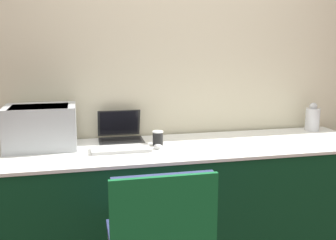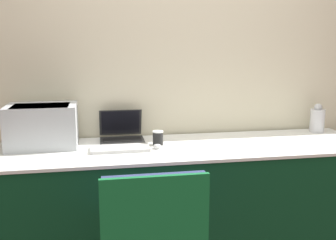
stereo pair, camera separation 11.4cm
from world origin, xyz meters
name	(u,v)px [view 2 (the right image)]	position (x,y,z in m)	size (l,w,h in m)	color
wall_back	(176,66)	(0.00, 0.75, 1.30)	(8.00, 0.05, 2.60)	beige
table	(187,198)	(0.00, 0.35, 0.39)	(2.60, 0.72, 0.77)	#0C381E
printer	(42,124)	(-0.98, 0.50, 0.93)	(0.46, 0.34, 0.29)	#B2B7BC
laptop_left	(122,134)	(-0.44, 0.59, 0.82)	(0.31, 0.28, 0.22)	black
external_keyboard	(120,148)	(-0.47, 0.32, 0.78)	(0.39, 0.18, 0.02)	silver
coffee_cup	(158,138)	(-0.20, 0.41, 0.82)	(0.08, 0.08, 0.10)	black
mouse	(157,146)	(-0.22, 0.31, 0.79)	(0.06, 0.05, 0.03)	silver
metal_pitcher	(317,119)	(1.12, 0.59, 0.87)	(0.11, 0.11, 0.23)	silver
chair	(152,230)	(-0.36, -0.44, 0.57)	(0.50, 0.48, 0.89)	navy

